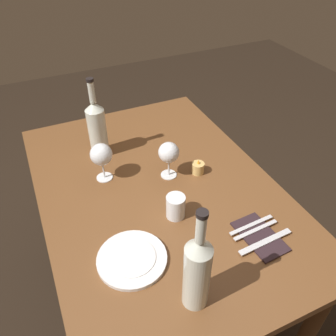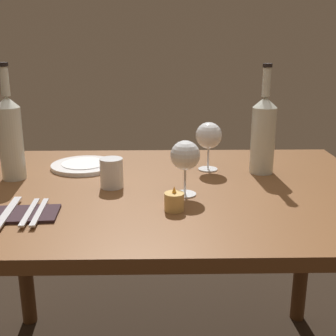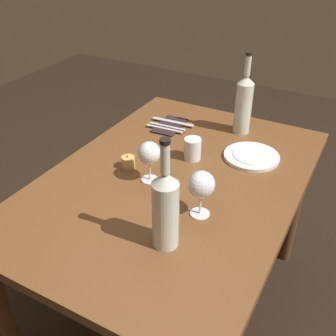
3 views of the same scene
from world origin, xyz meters
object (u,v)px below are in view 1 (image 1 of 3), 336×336
at_px(wine_glass_left, 101,155).
at_px(wine_glass_right, 169,153).
at_px(fork_inner, 256,230).
at_px(water_tumbler, 177,207).
at_px(table_knife, 265,242).
at_px(votive_candle, 198,168).
at_px(fork_outer, 251,225).
at_px(dinner_plate, 132,259).
at_px(folded_napkin, 260,236).
at_px(wine_bottle_second, 197,271).
at_px(wine_bottle, 97,127).

bearing_deg(wine_glass_left, wine_glass_right, 69.37).
bearing_deg(wine_glass_right, fork_inner, 20.08).
distance_m(water_tumbler, table_knife, 0.32).
height_order(votive_candle, fork_outer, votive_candle).
distance_m(dinner_plate, table_knife, 0.44).
bearing_deg(fork_outer, table_knife, 0.00).
bearing_deg(water_tumbler, wine_glass_left, -149.71).
bearing_deg(folded_napkin, wine_bottle_second, -70.29).
xyz_separation_m(dinner_plate, table_knife, (0.12, 0.43, 0.00)).
bearing_deg(table_knife, votive_candle, -176.10).
height_order(wine_glass_right, wine_bottle, wine_bottle).
bearing_deg(water_tumbler, votive_candle, 134.52).
distance_m(dinner_plate, folded_napkin, 0.44).
distance_m(wine_glass_right, votive_candle, 0.15).
height_order(wine_bottle, wine_bottle_second, wine_bottle_second).
relative_size(wine_bottle_second, water_tumbler, 4.06).
bearing_deg(water_tumbler, wine_bottle, -163.04).
xyz_separation_m(folded_napkin, table_knife, (0.03, 0.00, 0.01)).
relative_size(wine_glass_right, wine_bottle, 0.45).
distance_m(water_tumbler, folded_napkin, 0.30).
distance_m(folded_napkin, fork_inner, 0.03).
height_order(wine_bottle, fork_inner, wine_bottle).
xyz_separation_m(dinner_plate, fork_inner, (0.07, 0.43, 0.00)).
distance_m(wine_bottle, fork_inner, 0.77).
bearing_deg(fork_inner, wine_bottle, -151.66).
xyz_separation_m(wine_glass_left, dinner_plate, (0.43, -0.03, -0.11)).
distance_m(wine_bottle, folded_napkin, 0.79).
distance_m(wine_glass_right, water_tumbler, 0.24).
relative_size(wine_bottle_second, table_knife, 1.72).
bearing_deg(wine_bottle_second, dinner_plate, -149.47).
distance_m(fork_inner, fork_outer, 0.02).
height_order(wine_glass_right, wine_bottle_second, wine_bottle_second).
bearing_deg(votive_candle, dinner_plate, -52.98).
bearing_deg(folded_napkin, fork_inner, 180.00).
relative_size(votive_candle, fork_outer, 0.37).
bearing_deg(wine_glass_right, wine_glass_left, -110.63).
relative_size(folded_napkin, fork_outer, 1.09).
height_order(wine_glass_left, folded_napkin, wine_glass_left).
bearing_deg(folded_napkin, water_tumbler, -134.58).
xyz_separation_m(wine_glass_left, fork_inner, (0.49, 0.39, -0.11)).
bearing_deg(water_tumbler, fork_inner, 49.03).
relative_size(wine_glass_right, water_tumbler, 1.78).
bearing_deg(folded_napkin, votive_candle, -175.80).
bearing_deg(wine_glass_left, votive_candle, 70.75).
height_order(votive_candle, table_knife, votive_candle).
height_order(votive_candle, folded_napkin, votive_candle).
relative_size(votive_candle, dinner_plate, 0.30).
distance_m(wine_glass_right, fork_outer, 0.42).
height_order(wine_glass_left, dinner_plate, wine_glass_left).
relative_size(wine_bottle_second, folded_napkin, 1.85).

